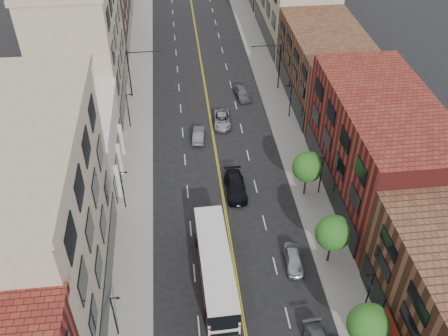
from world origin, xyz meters
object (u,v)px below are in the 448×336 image
object	(u,v)px
car_lane_a	(235,187)
car_lane_c	(242,92)
car_parked_far	(293,259)
city_bus	(215,265)
car_lane_behind	(199,135)
car_lane_b	(222,120)

from	to	relation	value
car_lane_a	car_lane_c	world-z (taller)	car_lane_a
car_parked_far	car_lane_a	bearing A→B (deg)	114.04
city_bus	car_lane_behind	bearing A→B (deg)	88.68
car_parked_far	car_lane_a	xyz separation A→B (m)	(-4.30, 11.28, 0.11)
car_parked_far	car_lane_a	distance (m)	12.08
car_lane_b	car_lane_c	xyz separation A→B (m)	(3.69, 6.79, 0.10)
city_bus	car_lane_b	xyz separation A→B (m)	(3.50, 26.23, -1.27)
car_lane_behind	car_lane_b	xyz separation A→B (m)	(3.44, 3.14, -0.00)
city_bus	car_parked_far	xyz separation A→B (m)	(7.80, 0.83, -1.24)
car_lane_behind	car_lane_c	distance (m)	12.22
city_bus	car_lane_b	world-z (taller)	city_bus
car_lane_b	car_lane_c	distance (m)	7.72
car_parked_far	car_lane_behind	bearing A→B (deg)	112.35
car_lane_behind	car_lane_a	bearing A→B (deg)	114.55
car_parked_far	car_lane_b	size ratio (longest dim) A/B	0.85
city_bus	car_lane_c	bearing A→B (deg)	76.55
car_parked_far	car_lane_b	xyz separation A→B (m)	(-4.30, 25.41, -0.03)
city_bus	car_lane_c	xyz separation A→B (m)	(7.18, 33.02, -1.17)
car_lane_c	car_lane_b	bearing A→B (deg)	-125.15
car_lane_b	car_parked_far	bearing A→B (deg)	-76.22
car_parked_far	city_bus	bearing A→B (deg)	-170.78
car_lane_behind	car_lane_a	size ratio (longest dim) A/B	0.74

